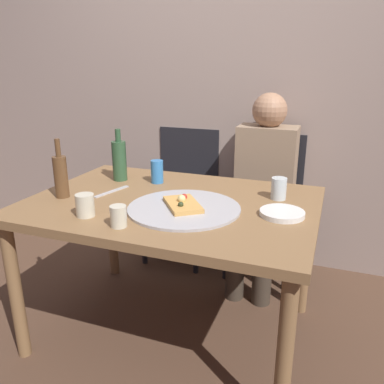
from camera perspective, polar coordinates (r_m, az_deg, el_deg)
ground_plane at (r=2.19m, az=-2.65°, el=-19.41°), size 8.00×8.00×0.00m
back_wall at (r=2.71m, az=5.90°, el=17.42°), size 6.00×0.10×2.60m
dining_table at (r=1.86m, az=-2.93°, el=-3.55°), size 1.33×0.95×0.72m
pizza_tray at (r=1.72m, az=-1.16°, el=-2.37°), size 0.50×0.50×0.01m
pizza_slice_last at (r=1.73m, az=-1.36°, el=-1.71°), size 0.24×0.25×0.05m
wine_bottle at (r=1.95m, az=-18.55°, el=2.30°), size 0.06×0.06×0.28m
beer_bottle at (r=2.17m, az=-10.53°, el=4.62°), size 0.08×0.08×0.28m
tumbler_near at (r=1.70m, az=-15.29°, el=-1.87°), size 0.08×0.08×0.10m
tumbler_far at (r=1.89m, az=12.51°, el=0.50°), size 0.07×0.07×0.10m
wine_glass at (r=1.56m, az=-10.66°, el=-3.49°), size 0.07×0.07×0.09m
soda_can at (r=2.10m, az=-5.11°, el=2.97°), size 0.07×0.07×0.12m
plate_stack at (r=1.69m, az=12.97°, el=-3.04°), size 0.19×0.19×0.02m
table_knife at (r=1.99m, az=-11.61°, el=0.07°), size 0.08×0.22×0.01m
chair_left at (r=2.77m, az=-1.20°, el=1.01°), size 0.44×0.44×0.90m
chair_right at (r=2.62m, az=10.73°, el=-0.33°), size 0.44×0.44×0.90m
guest_in_sweater at (r=2.44m, az=10.28°, el=1.45°), size 0.36×0.56×1.17m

